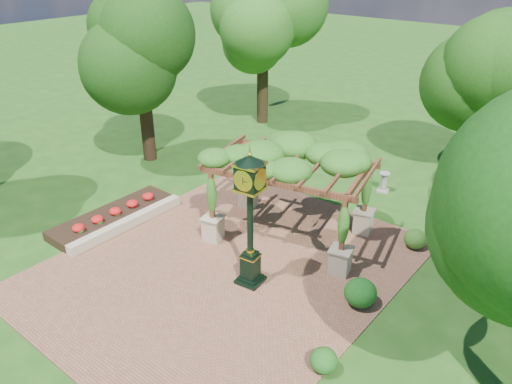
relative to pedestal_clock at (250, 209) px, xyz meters
The scene contains 13 objects.
ground 2.99m from the pedestal_clock, 144.09° to the right, with size 120.00×120.00×0.00m, color #1E4714.
brick_plaza 2.86m from the pedestal_clock, behind, with size 10.00×12.00×0.04m, color brown.
border_wall 6.24m from the pedestal_clock, behind, with size 0.35×5.00×0.40m, color #C6B793.
flower_bed 7.08m from the pedestal_clock, behind, with size 1.50×5.00×0.36m, color red.
pedestal_clock is the anchor object (origin of this frame).
pergola 3.13m from the pedestal_clock, 102.85° to the left, with size 6.12×4.59×3.45m.
sundial 8.92m from the pedestal_clock, 87.92° to the left, with size 0.60×0.60×0.87m.
shrub_front 4.70m from the pedestal_clock, 23.97° to the right, with size 0.71×0.71×0.64m, color #1B5016.
shrub_mid 4.05m from the pedestal_clock, 19.90° to the left, with size 0.96×0.96×0.87m, color #174F16.
shrub_back 6.48m from the pedestal_clock, 58.10° to the left, with size 0.78×0.78×0.70m, color #31631C.
tree_west_near 11.68m from the pedestal_clock, 155.79° to the left, with size 3.94×3.94×7.85m.
tree_west_far 16.11m from the pedestal_clock, 127.09° to the left, with size 4.35×4.35×7.88m.
tree_north 13.39m from the pedestal_clock, 81.44° to the left, with size 4.07×4.07×7.03m.
Camera 1 is at (9.39, -9.05, 9.65)m, focal length 35.00 mm.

